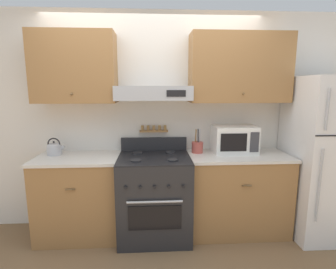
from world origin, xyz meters
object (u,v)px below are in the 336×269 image
Objects in this scene: tea_kettle at (54,148)px; utensil_crock at (197,147)px; refrigerator at (322,158)px; stove_range at (155,196)px; microwave at (233,139)px.

utensil_crock reaches higher than tea_kettle.
utensil_crock is at bearing 0.00° from tea_kettle.
tea_kettle is at bearing 176.21° from refrigerator.
refrigerator is at bearing -8.19° from utensil_crock.
stove_range is 0.75m from utensil_crock.
stove_range is 0.60× the size of refrigerator.
microwave reaches higher than stove_range.
utensil_crock is at bearing 171.81° from refrigerator.
stove_range is 5.31× the size of tea_kettle.
microwave is at bearing 167.22° from refrigerator.
refrigerator is (1.90, -0.04, 0.43)m from stove_range.
microwave is 0.44m from utensil_crock.
refrigerator is 3.04m from tea_kettle.
tea_kettle is 1.63m from utensil_crock.
refrigerator is 1.01m from microwave.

